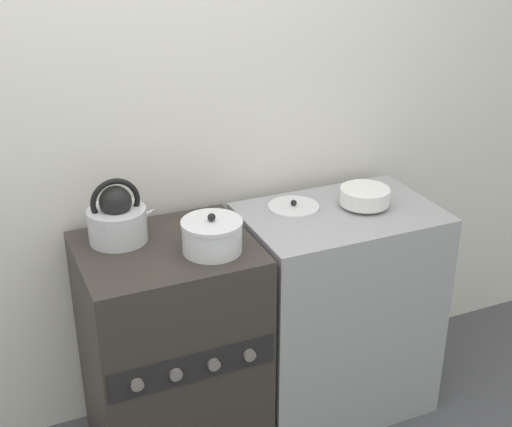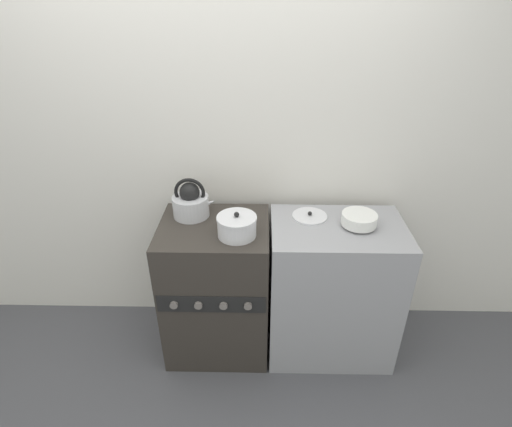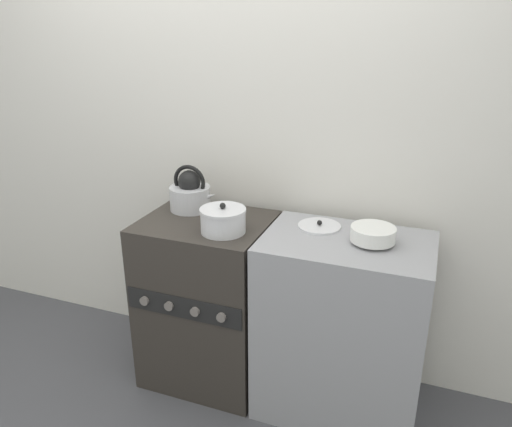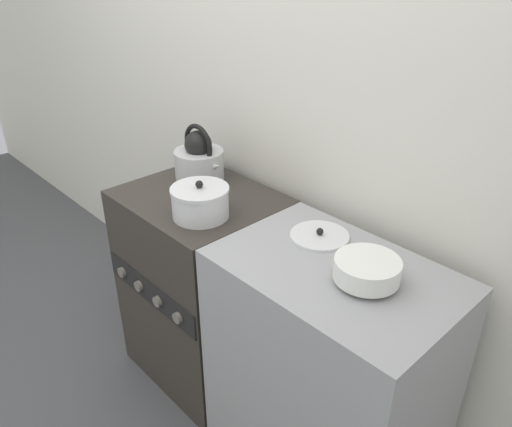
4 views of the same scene
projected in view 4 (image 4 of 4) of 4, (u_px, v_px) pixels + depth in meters
The scene contains 8 objects.
ground_plane at pixel (163, 391), 2.25m from camera, with size 12.00×12.00×0.00m, color #4C4C51.
wall_back at pixel (259, 92), 2.02m from camera, with size 7.00×0.06×2.50m.
stove at pixel (204, 287), 2.19m from camera, with size 0.62×0.55×0.89m.
counter at pixel (326, 375), 1.74m from camera, with size 0.75×0.50×0.90m.
kettle at pixel (199, 159), 2.10m from camera, with size 0.26×0.21×0.24m.
cooking_pot at pixel (200, 202), 1.81m from camera, with size 0.21×0.21×0.14m.
enamel_bowl at pixel (367, 270), 1.44m from camera, with size 0.19×0.19×0.08m.
loose_pot_lid at pixel (320, 236), 1.68m from camera, with size 0.20×0.20×0.03m.
Camera 4 is at (1.45, -0.79, 1.77)m, focal length 35.00 mm.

